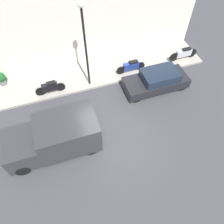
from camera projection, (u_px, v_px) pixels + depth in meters
ground_plane at (109, 141)px, 11.82m from camera, size 60.00×60.00×0.00m
sidewalk at (85, 76)px, 14.82m from camera, size 2.65×16.72×0.16m
building_facade at (75, 28)px, 13.53m from camera, size 0.30×16.72×5.53m
parked_car at (157, 80)px, 13.77m from camera, size 1.68×4.05×1.29m
delivery_van at (54, 137)px, 10.81m from camera, size 2.09×4.57×1.99m
motorcycle_black at (50, 87)px, 13.41m from camera, size 0.30×1.83×0.85m
motorcycle_blue at (131, 66)px, 14.60m from camera, size 0.30×1.99×0.84m
scooter_silver at (184, 53)px, 15.40m from camera, size 0.30×2.11×0.86m
streetlamp at (84, 36)px, 11.49m from camera, size 0.34×0.34×5.35m
potted_plant at (1, 78)px, 13.85m from camera, size 0.61×0.61×0.88m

